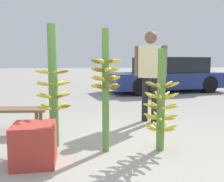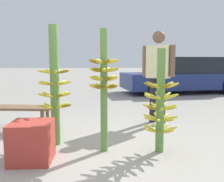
% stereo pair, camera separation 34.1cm
% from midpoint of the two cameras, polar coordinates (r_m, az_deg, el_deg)
% --- Properties ---
extents(ground_plane, '(80.00, 80.00, 0.00)m').
position_cam_midpoint_polar(ground_plane, '(3.18, -4.34, -14.86)').
color(ground_plane, '#9E998E').
extents(banana_stalk_left, '(0.48, 0.48, 1.66)m').
position_cam_midpoint_polar(banana_stalk_left, '(3.50, -16.02, 0.81)').
color(banana_stalk_left, '#5B8C3D').
rests_on(banana_stalk_left, ground_plane).
extents(banana_stalk_center, '(0.39, 0.39, 1.58)m').
position_cam_midpoint_polar(banana_stalk_center, '(3.18, -4.54, 1.63)').
color(banana_stalk_center, '#5B8C3D').
rests_on(banana_stalk_center, ground_plane).
extents(banana_stalk_right, '(0.47, 0.47, 1.33)m').
position_cam_midpoint_polar(banana_stalk_right, '(3.28, 8.24, -2.68)').
color(banana_stalk_right, '#5B8C3D').
rests_on(banana_stalk_right, ground_plane).
extents(vendor_person, '(0.59, 0.42, 1.73)m').
position_cam_midpoint_polar(vendor_person, '(4.81, 6.74, 5.20)').
color(vendor_person, black).
rests_on(vendor_person, ground_plane).
extents(parked_car, '(4.66, 2.43, 1.32)m').
position_cam_midpoint_polar(parked_car, '(9.76, 11.41, 3.55)').
color(parked_car, navy).
rests_on(parked_car, ground_plane).
extents(produce_crate, '(0.47, 0.47, 0.47)m').
position_cam_midpoint_polar(produce_crate, '(3.08, -20.45, -11.39)').
color(produce_crate, '#B2382D').
rests_on(produce_crate, ground_plane).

